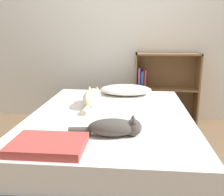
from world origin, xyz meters
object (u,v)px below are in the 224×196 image
Objects in this scene: pillow at (126,90)px; cat_light at (91,98)px; bed at (111,140)px; bookshelf at (164,87)px; cat_dark at (114,127)px.

cat_light reaches higher than pillow.
bookshelf is at bearing 64.39° from bed.
bookshelf is (0.48, 0.51, -0.07)m from pillow.
bed is 2.02× the size of bookshelf.
bookshelf is (0.51, 1.67, -0.08)m from cat_dark.
bookshelf is (0.78, 0.97, -0.09)m from cat_light.
cat_light is 0.56× the size of bookshelf.
cat_dark is (0.28, -0.70, -0.02)m from cat_light.
cat_light is 1.03× the size of cat_dark.
pillow is 0.55m from cat_light.
pillow is at bearing -32.20° from cat_light.
cat_light is (-0.31, -0.46, 0.02)m from pillow.
bed is at bearing -115.61° from bookshelf.
bed is 0.76m from pillow.
cat_dark is (-0.03, -1.16, 0.00)m from pillow.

